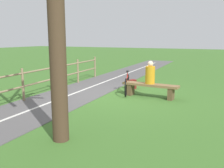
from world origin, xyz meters
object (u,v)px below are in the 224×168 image
at_px(bench, 150,88).
at_px(bicycle, 127,84).
at_px(tree_mid_field, 56,36).
at_px(backpack, 132,84).
at_px(person_seated, 150,74).

xyz_separation_m(bench, bicycle, (0.95, -0.18, 0.01)).
bearing_deg(tree_mid_field, bicycle, -84.39).
bearing_deg(bench, backpack, -40.20).
bearing_deg(person_seated, backpack, -40.55).
relative_size(bicycle, backpack, 4.00).
distance_m(person_seated, bicycle, 1.06).
distance_m(backpack, tree_mid_field, 5.70).
xyz_separation_m(bicycle, backpack, (0.14, -0.83, -0.16)).
bearing_deg(backpack, bicycle, 99.77).
bearing_deg(person_seated, bench, 180.00).
bearing_deg(bicycle, tree_mid_field, -12.89).
relative_size(person_seated, backpack, 2.02).
bearing_deg(person_seated, tree_mid_field, 85.95).
distance_m(bench, bicycle, 0.97).
bearing_deg(bicycle, backpack, 171.28).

